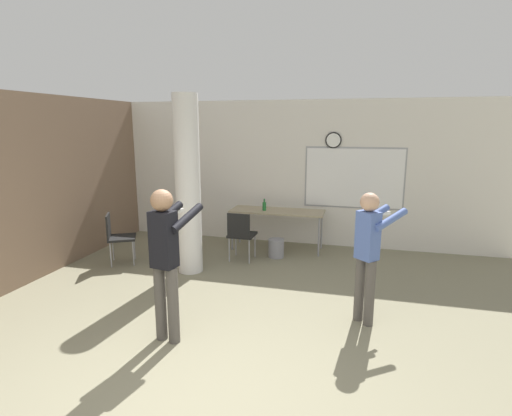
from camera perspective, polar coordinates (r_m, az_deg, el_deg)
The scene contains 12 objects.
ground_plane at distance 3.79m, azimuth -9.37°, elevation -26.39°, with size 24.00×24.00×0.00m, color gray.
wall_left_accent at distance 7.12m, azimuth -27.73°, elevation 2.92°, with size 0.12×7.00×2.80m.
wall_back at distance 7.91m, azimuth 5.44°, elevation 4.98°, with size 8.00×0.15×2.80m.
support_pillar at distance 6.32m, azimuth -9.71°, elevation 3.15°, with size 0.39×0.39×2.80m.
folding_table at distance 7.52m, azimuth 3.04°, elevation -0.74°, with size 1.75×0.61×0.76m.
bottle_on_table at distance 7.48m, azimuth 1.20°, elevation 0.28°, with size 0.07×0.07×0.22m.
waste_bin at distance 7.19m, azimuth 2.90°, elevation -5.75°, with size 0.28×0.28×0.33m.
chair_by_left_wall at distance 7.17m, azimuth -19.20°, elevation -3.60°, with size 0.60×0.60×0.87m.
chair_table_left at distance 6.91m, azimuth -2.17°, elevation -3.51°, with size 0.45×0.45×0.87m.
chair_near_pillar at distance 7.25m, azimuth -11.38°, elevation -2.99°, with size 0.62×0.62×0.87m.
person_playing_front at distance 4.37m, azimuth -12.75°, elevation -6.35°, with size 0.45×0.69×1.69m.
person_playing_side at distance 4.84m, azimuth 15.78°, elevation -5.47°, with size 0.60×0.63×1.58m.
Camera 1 is at (1.27, -2.70, 2.33)m, focal length 28.00 mm.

